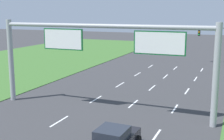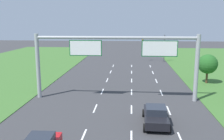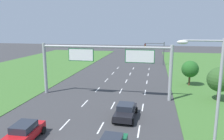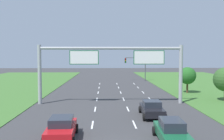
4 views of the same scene
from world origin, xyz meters
name	(u,v)px [view 1 (image 1 of 4)]	position (x,y,z in m)	size (l,w,h in m)	color
lane_dashes_inner_left	(34,137)	(-1.75, 9.00, 0.00)	(0.14, 56.40, 0.01)	white
sign_gantry	(102,49)	(0.21, 15.12, 4.91)	(17.24, 0.44, 7.00)	#9EA0A5
traffic_light_mast	(217,38)	(6.53, 41.69, 3.87)	(4.76, 0.49, 5.60)	#47494F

